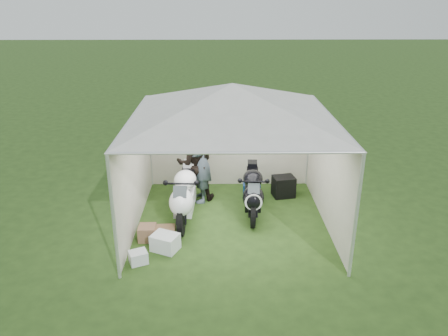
{
  "coord_description": "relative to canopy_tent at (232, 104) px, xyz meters",
  "views": [
    {
      "loc": [
        -0.26,
        -8.36,
        4.6
      ],
      "look_at": [
        -0.16,
        0.35,
        1.11
      ],
      "focal_mm": 35.0,
      "sensor_mm": 36.0,
      "label": 1
    }
  ],
  "objects": [
    {
      "name": "ground",
      "position": [
        0.0,
        -0.03,
        -2.58
      ],
      "size": [
        80.0,
        80.0,
        0.0
      ],
      "primitive_type": "plane",
      "color": "#243D15",
      "rests_on": "ground"
    },
    {
      "name": "crate_1",
      "position": [
        -1.7,
        -0.77,
        -2.42
      ],
      "size": [
        0.34,
        0.34,
        0.3
      ],
      "primitive_type": "cube",
      "rotation": [
        0.0,
        0.0,
        -0.0
      ],
      "color": "brown",
      "rests_on": "ground"
    },
    {
      "name": "person_dark_jacket",
      "position": [
        -0.82,
        1.12,
        -1.67
      ],
      "size": [
        0.93,
        0.75,
        1.8
      ],
      "primitive_type": "imported",
      "rotation": [
        0.0,
        0.0,
        3.23
      ],
      "color": "black",
      "rests_on": "ground"
    },
    {
      "name": "crate_0",
      "position": [
        -1.3,
        -1.15,
        -2.41
      ],
      "size": [
        0.6,
        0.55,
        0.32
      ],
      "primitive_type": "cube",
      "rotation": [
        0.0,
        0.0,
        -0.43
      ],
      "color": "silver",
      "rests_on": "ground"
    },
    {
      "name": "canopy_tent",
      "position": [
        0.0,
        0.0,
        0.0
      ],
      "size": [
        5.66,
        5.66,
        3.0
      ],
      "color": "silver",
      "rests_on": "ground"
    },
    {
      "name": "crate_3",
      "position": [
        -1.35,
        -0.77,
        -2.44
      ],
      "size": [
        0.43,
        0.32,
        0.28
      ],
      "primitive_type": "cube",
      "rotation": [
        0.0,
        0.0,
        0.05
      ],
      "color": "brown",
      "rests_on": "ground"
    },
    {
      "name": "paddock_stand",
      "position": [
        0.53,
        1.24,
        -2.42
      ],
      "size": [
        0.43,
        0.28,
        0.31
      ],
      "primitive_type": "cube",
      "rotation": [
        0.0,
        0.0,
        -0.05
      ],
      "color": "#1642B3",
      "rests_on": "ground"
    },
    {
      "name": "crate_2",
      "position": [
        -1.75,
        -1.58,
        -2.46
      ],
      "size": [
        0.4,
        0.37,
        0.23
      ],
      "primitive_type": "cube",
      "rotation": [
        0.0,
        0.0,
        0.41
      ],
      "color": "silver",
      "rests_on": "ground"
    },
    {
      "name": "motorcycle_black",
      "position": [
        0.48,
        0.33,
        -2.02
      ],
      "size": [
        0.52,
        2.02,
        0.99
      ],
      "rotation": [
        0.0,
        0.0,
        -0.05
      ],
      "color": "black",
      "rests_on": "ground"
    },
    {
      "name": "person_blue_jacket",
      "position": [
        -0.69,
        1.04,
        -1.57
      ],
      "size": [
        0.53,
        0.77,
        2.01
      ],
      "primitive_type": "imported",
      "rotation": [
        0.0,
        0.0,
        -1.5
      ],
      "color": "slate",
      "rests_on": "ground"
    },
    {
      "name": "motorcycle_white",
      "position": [
        -1.0,
        0.07,
        -1.97
      ],
      "size": [
        0.55,
        2.21,
        1.09
      ],
      "rotation": [
        0.0,
        0.0,
        -0.04
      ],
      "color": "black",
      "rests_on": "ground"
    },
    {
      "name": "equipment_box",
      "position": [
        1.3,
        1.23,
        -2.32
      ],
      "size": [
        0.57,
        0.49,
        0.5
      ],
      "primitive_type": "cube",
      "rotation": [
        0.0,
        0.0,
        0.19
      ],
      "color": "black",
      "rests_on": "ground"
    }
  ]
}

